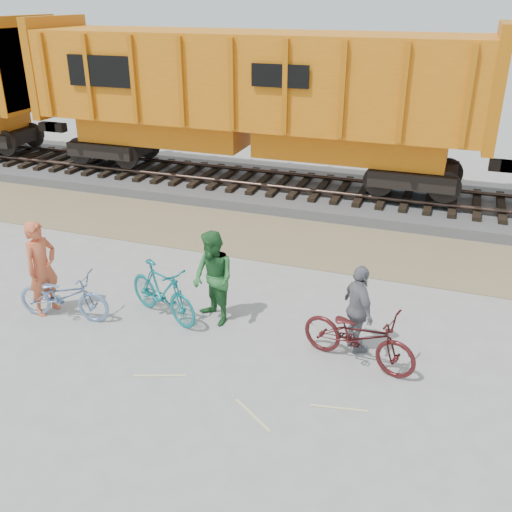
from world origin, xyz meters
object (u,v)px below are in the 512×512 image
object	(u,v)px
hopper_car_center	(251,96)
bicycle_maroon	(359,336)
person_man	(213,278)
person_woman	(358,309)
person_solo	(42,268)
bicycle_blue	(63,296)
bicycle_teal	(162,291)

from	to	relation	value
hopper_car_center	bicycle_maroon	distance (m)	10.00
person_man	hopper_car_center	bearing A→B (deg)	139.70
bicycle_maroon	person_woman	xyz separation A→B (m)	(-0.10, 0.40, 0.28)
person_solo	person_man	bearing A→B (deg)	-66.29
bicycle_blue	bicycle_teal	bearing A→B (deg)	-77.18
hopper_car_center	person_man	xyz separation A→B (m)	(2.12, -7.86, -2.08)
bicycle_maroon	bicycle_teal	bearing A→B (deg)	100.83
person_woman	bicycle_maroon	bearing A→B (deg)	158.55
person_man	bicycle_maroon	bearing A→B (deg)	25.66
bicycle_maroon	person_man	size ratio (longest dim) A/B	1.11
bicycle_teal	bicycle_maroon	xyz separation A→B (m)	(3.87, -0.25, -0.03)
bicycle_maroon	person_solo	world-z (taller)	person_solo
bicycle_teal	person_woman	bearing A→B (deg)	-64.70
bicycle_blue	bicycle_maroon	bearing A→B (deg)	-93.44
person_solo	person_woman	size ratio (longest dim) A/B	1.17
hopper_car_center	bicycle_teal	xyz separation A→B (m)	(1.12, -8.06, -2.44)
hopper_car_center	person_woman	distance (m)	9.56
person_woman	bicycle_teal	bearing A→B (deg)	56.77
bicycle_maroon	person_woman	bearing A→B (deg)	28.57
bicycle_blue	person_man	distance (m)	2.97
person_solo	person_man	distance (m)	3.39
hopper_car_center	person_woman	size ratio (longest dim) A/B	8.49
bicycle_teal	person_man	bearing A→B (deg)	-55.66
bicycle_blue	person_solo	xyz separation A→B (m)	(-0.50, 0.10, 0.47)
hopper_car_center	person_woman	world-z (taller)	hopper_car_center
hopper_car_center	bicycle_teal	bearing A→B (deg)	-82.06
hopper_car_center	bicycle_blue	size ratio (longest dim) A/B	7.47
hopper_car_center	bicycle_maroon	xyz separation A→B (m)	(5.00, -8.31, -2.46)
hopper_car_center	person_man	bearing A→B (deg)	-74.88
bicycle_teal	person_solo	xyz separation A→B (m)	(-2.30, -0.58, 0.39)
hopper_car_center	bicycle_blue	bearing A→B (deg)	-94.45
person_man	bicycle_teal	bearing A→B (deg)	-134.12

